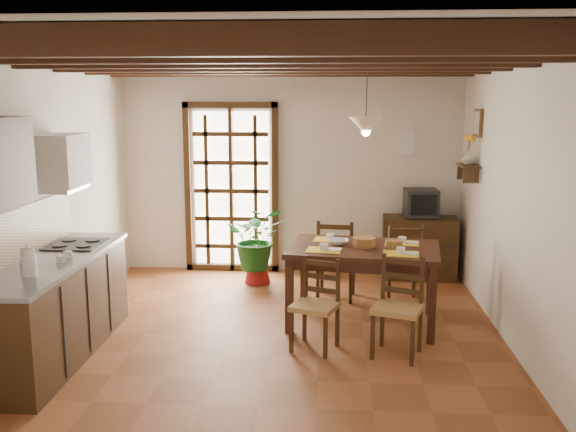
# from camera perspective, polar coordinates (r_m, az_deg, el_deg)

# --- Properties ---
(ground_plane) EXTENTS (5.00, 5.00, 0.00)m
(ground_plane) POSITION_cam_1_polar(r_m,az_deg,el_deg) (6.49, -1.14, -10.68)
(ground_plane) COLOR brown
(room_shell) EXTENTS (4.52, 5.02, 2.81)m
(room_shell) POSITION_cam_1_polar(r_m,az_deg,el_deg) (6.07, -1.20, 5.50)
(room_shell) COLOR silver
(room_shell) RESTS_ON ground_plane
(ceiling_beams) EXTENTS (4.50, 4.34, 0.20)m
(ceiling_beams) POSITION_cam_1_polar(r_m,az_deg,el_deg) (6.05, -1.24, 13.77)
(ceiling_beams) COLOR black
(ceiling_beams) RESTS_ON room_shell
(french_door) EXTENTS (1.26, 0.11, 2.32)m
(french_door) POSITION_cam_1_polar(r_m,az_deg,el_deg) (8.65, -5.05, 2.75)
(french_door) COLOR white
(french_door) RESTS_ON ground_plane
(kitchen_counter) EXTENTS (0.64, 2.25, 1.38)m
(kitchen_counter) POSITION_cam_1_polar(r_m,az_deg,el_deg) (6.25, -19.97, -7.57)
(kitchen_counter) COLOR #332010
(kitchen_counter) RESTS_ON ground_plane
(range_hood) EXTENTS (0.38, 0.60, 0.54)m
(range_hood) POSITION_cam_1_polar(r_m,az_deg,el_deg) (6.53, -19.51, 4.55)
(range_hood) COLOR white
(range_hood) RESTS_ON room_shell
(counter_items) EXTENTS (0.50, 1.43, 0.25)m
(counter_items) POSITION_cam_1_polar(r_m,az_deg,el_deg) (6.21, -19.92, -3.05)
(counter_items) COLOR black
(counter_items) RESTS_ON kitchen_counter
(dining_table) EXTENTS (1.64, 1.17, 0.83)m
(dining_table) POSITION_cam_1_polar(r_m,az_deg,el_deg) (6.68, 6.74, -3.61)
(dining_table) COLOR #3A1D13
(dining_table) RESTS_ON ground_plane
(chair_near_left) EXTENTS (0.50, 0.49, 0.86)m
(chair_near_left) POSITION_cam_1_polar(r_m,az_deg,el_deg) (6.11, 2.43, -9.36)
(chair_near_left) COLOR #B0844B
(chair_near_left) RESTS_ON ground_plane
(chair_near_right) EXTENTS (0.53, 0.52, 0.91)m
(chair_near_right) POSITION_cam_1_polar(r_m,az_deg,el_deg) (6.05, 9.69, -9.57)
(chair_near_right) COLOR #B0844B
(chair_near_right) RESTS_ON ground_plane
(chair_far_left) EXTENTS (0.49, 0.47, 0.96)m
(chair_far_left) POSITION_cam_1_polar(r_m,az_deg,el_deg) (7.58, 4.29, -5.15)
(chair_far_left) COLOR #B0844B
(chair_far_left) RESTS_ON ground_plane
(chair_far_right) EXTENTS (0.49, 0.47, 0.95)m
(chair_far_right) POSITION_cam_1_polar(r_m,az_deg,el_deg) (7.53, 10.11, -5.42)
(chair_far_right) COLOR #B0844B
(chair_far_right) RESTS_ON ground_plane
(table_setting) EXTENTS (1.11, 0.74, 0.10)m
(table_setting) POSITION_cam_1_polar(r_m,az_deg,el_deg) (6.63, 6.78, -1.79)
(table_setting) COLOR yellow
(table_setting) RESTS_ON dining_table
(table_bowl) EXTENTS (0.22, 0.22, 0.05)m
(table_bowl) POSITION_cam_1_polar(r_m,az_deg,el_deg) (6.73, 4.49, -2.30)
(table_bowl) COLOR white
(table_bowl) RESTS_ON dining_table
(sideboard) EXTENTS (0.98, 0.49, 0.81)m
(sideboard) POSITION_cam_1_polar(r_m,az_deg,el_deg) (8.55, 11.58, -2.77)
(sideboard) COLOR #332010
(sideboard) RESTS_ON ground_plane
(crt_tv) EXTENTS (0.43, 0.40, 0.35)m
(crt_tv) POSITION_cam_1_polar(r_m,az_deg,el_deg) (8.43, 11.74, 1.16)
(crt_tv) COLOR black
(crt_tv) RESTS_ON sideboard
(fuse_box) EXTENTS (0.25, 0.03, 0.32)m
(fuse_box) POSITION_cam_1_polar(r_m,az_deg,el_deg) (8.58, 10.39, 6.41)
(fuse_box) COLOR white
(fuse_box) RESTS_ON room_shell
(plant_pot) EXTENTS (0.33, 0.33, 0.20)m
(plant_pot) POSITION_cam_1_polar(r_m,az_deg,el_deg) (8.24, -2.75, -5.20)
(plant_pot) COLOR maroon
(plant_pot) RESTS_ON ground_plane
(potted_plant) EXTENTS (2.02, 1.77, 2.10)m
(potted_plant) POSITION_cam_1_polar(r_m,az_deg,el_deg) (8.13, -2.77, -2.08)
(potted_plant) COLOR #144C19
(potted_plant) RESTS_ON ground_plane
(wall_shelf) EXTENTS (0.20, 0.42, 0.20)m
(wall_shelf) POSITION_cam_1_polar(r_m,az_deg,el_deg) (7.83, 15.71, 4.03)
(wall_shelf) COLOR #332010
(wall_shelf) RESTS_ON room_shell
(shelf_vase) EXTENTS (0.15, 0.15, 0.15)m
(shelf_vase) POSITION_cam_1_polar(r_m,az_deg,el_deg) (7.82, 15.77, 5.05)
(shelf_vase) COLOR #B2BFB2
(shelf_vase) RESTS_ON wall_shelf
(shelf_flowers) EXTENTS (0.14, 0.14, 0.36)m
(shelf_flowers) POSITION_cam_1_polar(r_m,az_deg,el_deg) (7.80, 15.84, 6.56)
(shelf_flowers) COLOR yellow
(shelf_flowers) RESTS_ON shelf_vase
(framed_picture) EXTENTS (0.03, 0.32, 0.32)m
(framed_picture) POSITION_cam_1_polar(r_m,az_deg,el_deg) (7.81, 16.52, 7.95)
(framed_picture) COLOR brown
(framed_picture) RESTS_ON room_shell
(pendant_lamp) EXTENTS (0.36, 0.36, 0.84)m
(pendant_lamp) POSITION_cam_1_polar(r_m,az_deg,el_deg) (6.58, 6.95, 8.12)
(pendant_lamp) COLOR black
(pendant_lamp) RESTS_ON room_shell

